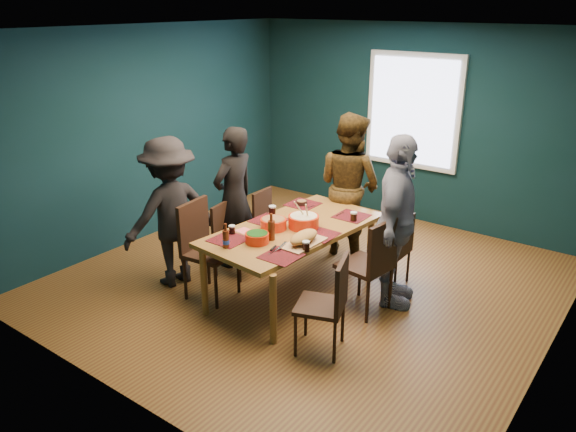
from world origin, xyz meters
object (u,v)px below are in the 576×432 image
chair_left_mid (229,233)px  person_far_left (234,198)px  bowl_salad (273,223)px  cutting_board (304,239)px  bowl_dumpling (304,221)px  chair_right_mid (373,259)px  chair_left_far (268,218)px  chair_right_near (330,298)px  chair_right_far (397,245)px  person_near_left (170,212)px  dining_table (293,234)px  person_back (349,185)px  chair_left_near (203,242)px  person_right (396,222)px  bowl_herbs (257,237)px

chair_left_mid → person_far_left: bearing=105.7°
chair_left_mid → bowl_salad: (0.72, -0.09, 0.32)m
cutting_board → bowl_dumpling: bearing=126.7°
chair_right_mid → bowl_dumpling: bearing=-168.9°
chair_left_far → chair_right_near: size_ratio=0.90×
chair_right_far → cutting_board: size_ratio=1.36×
chair_left_mid → chair_right_far: (1.68, 0.85, -0.01)m
person_near_left → cutting_board: (1.54, 0.31, -0.02)m
dining_table → person_back: (-0.06, 1.23, 0.20)m
dining_table → bowl_salad: 0.25m
chair_left_far → chair_left_mid: (-0.06, -0.65, 0.01)m
chair_left_mid → person_near_left: 0.72m
chair_left_far → person_near_left: bearing=-112.7°
chair_left_near → bowl_salad: bearing=30.6°
dining_table → chair_right_far: size_ratio=2.51×
chair_right_mid → person_near_left: (-2.09, -0.71, 0.24)m
person_far_left → cutting_board: 1.38m
chair_left_near → bowl_dumpling: bowl_dumpling is taller
dining_table → chair_left_far: (-0.80, 0.59, -0.20)m
dining_table → person_right: person_right is taller
chair_left_mid → chair_left_near: chair_left_near is taller
person_right → person_far_left: bearing=78.9°
chair_right_mid → person_right: 0.45m
chair_right_far → bowl_salad: (-0.96, -0.94, 0.33)m
cutting_board → chair_right_mid: bearing=38.2°
chair_right_far → bowl_dumpling: size_ratio=2.56×
bowl_salad → cutting_board: cutting_board is taller
chair_left_far → chair_right_far: bearing=3.2°
chair_right_mid → person_near_left: person_near_left is taller
bowl_salad → person_back: bearing=86.4°
person_right → bowl_herbs: bearing=114.6°
bowl_salad → cutting_board: size_ratio=0.45×
person_near_left → bowl_salad: size_ratio=6.08×
person_back → person_far_left: bearing=60.6°
chair_right_far → person_near_left: bearing=-145.7°
person_right → cutting_board: bearing=120.4°
dining_table → bowl_salad: size_ratio=7.56×
dining_table → chair_right_mid: bearing=13.0°
chair_right_near → person_far_left: 2.09m
chair_right_far → chair_right_near: 1.49m
chair_left_mid → chair_right_near: 1.88m
bowl_salad → person_near_left: bearing=-157.3°
chair_right_mid → bowl_salad: chair_right_mid is taller
person_back → person_near_left: person_back is taller
chair_left_near → person_near_left: size_ratio=0.63×
bowl_dumpling → bowl_herbs: (-0.14, -0.59, -0.02)m
person_back → person_near_left: size_ratio=1.06×
bowl_salad → person_far_left: bearing=158.7°
chair_left_mid → bowl_herbs: size_ratio=3.53×
cutting_board → chair_right_near: bearing=-34.0°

